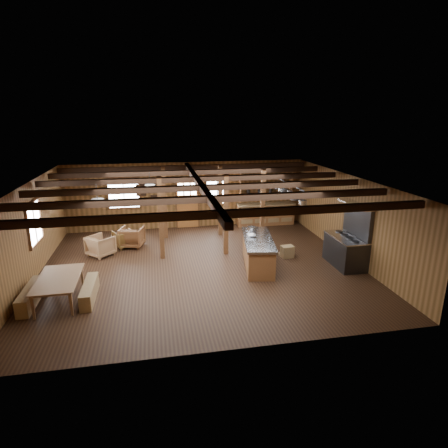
{
  "coord_description": "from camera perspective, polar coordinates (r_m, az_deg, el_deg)",
  "views": [
    {
      "loc": [
        -1.38,
        -11.1,
        4.76
      ],
      "look_at": [
        0.89,
        0.79,
        1.16
      ],
      "focal_mm": 30.0,
      "sensor_mm": 36.0,
      "label": 1
    }
  ],
  "objects": [
    {
      "name": "room",
      "position": [
        11.68,
        -3.58,
        -0.17
      ],
      "size": [
        10.04,
        9.04,
        2.84
      ],
      "color": "black",
      "rests_on": "ground"
    },
    {
      "name": "ceiling_joists",
      "position": [
        11.55,
        -3.8,
        6.17
      ],
      "size": [
        9.8,
        8.82,
        0.18
      ],
      "color": "black",
      "rests_on": "ceiling"
    },
    {
      "name": "timber_posts",
      "position": [
        13.74,
        -2.54,
        2.41
      ],
      "size": [
        3.95,
        2.35,
        2.8
      ],
      "color": "#3F2512",
      "rests_on": "floor"
    },
    {
      "name": "back_door",
      "position": [
        16.09,
        -5.58,
        2.55
      ],
      "size": [
        1.02,
        0.08,
        2.15
      ],
      "color": "brown",
      "rests_on": "floor"
    },
    {
      "name": "window_back_left",
      "position": [
        15.93,
        -15.03,
        4.57
      ],
      "size": [
        1.32,
        0.06,
        1.32
      ],
      "color": "white",
      "rests_on": "wall_back"
    },
    {
      "name": "window_back_right",
      "position": [
        16.1,
        -1.03,
        5.26
      ],
      "size": [
        1.02,
        0.06,
        1.32
      ],
      "color": "white",
      "rests_on": "wall_back"
    },
    {
      "name": "window_left",
      "position": [
        12.55,
        -26.99,
        0.15
      ],
      "size": [
        0.14,
        1.24,
        1.32
      ],
      "color": "white",
      "rests_on": "wall_back"
    },
    {
      "name": "notice_boards",
      "position": [
        15.87,
        -11.07,
        4.93
      ],
      "size": [
        1.08,
        0.03,
        0.9
      ],
      "color": "silver",
      "rests_on": "wall_back"
    },
    {
      "name": "back_counter",
      "position": [
        16.56,
        6.32,
        1.94
      ],
      "size": [
        2.55,
        0.6,
        2.45
      ],
      "color": "brown",
      "rests_on": "floor"
    },
    {
      "name": "pendant_lamps",
      "position": [
        12.39,
        -14.66,
        4.36
      ],
      "size": [
        1.86,
        2.36,
        0.66
      ],
      "color": "#2F2F32",
      "rests_on": "ceiling"
    },
    {
      "name": "pot_rack",
      "position": [
        12.47,
        9.69,
        4.82
      ],
      "size": [
        0.43,
        3.0,
        0.45
      ],
      "color": "#2F2F32",
      "rests_on": "ceiling"
    },
    {
      "name": "kitchen_island",
      "position": [
        12.08,
        5.18,
        -4.25
      ],
      "size": [
        1.29,
        2.61,
        1.2
      ],
      "rotation": [
        0.0,
        0.0,
        -0.17
      ],
      "color": "brown",
      "rests_on": "floor"
    },
    {
      "name": "step_stool",
      "position": [
        13.01,
        9.61,
        -4.17
      ],
      "size": [
        0.49,
        0.37,
        0.41
      ],
      "primitive_type": "cube",
      "rotation": [
        0.0,
        0.0,
        0.1
      ],
      "color": "brown",
      "rests_on": "floor"
    },
    {
      "name": "commercial_range",
      "position": [
        12.68,
        18.27,
        -3.19
      ],
      "size": [
        0.85,
        1.65,
        2.04
      ],
      "color": "#2F2F32",
      "rests_on": "floor"
    },
    {
      "name": "dining_table",
      "position": [
        10.79,
        -23.57,
        -9.14
      ],
      "size": [
        1.08,
        1.89,
        0.66
      ],
      "primitive_type": "imported",
      "rotation": [
        0.0,
        0.0,
        1.59
      ],
      "color": "brown",
      "rests_on": "floor"
    },
    {
      "name": "bench_wall",
      "position": [
        11.04,
        -27.35,
        -9.69
      ],
      "size": [
        0.3,
        1.62,
        0.44
      ],
      "primitive_type": "cube",
      "color": "brown",
      "rests_on": "floor"
    },
    {
      "name": "bench_aisle",
      "position": [
        10.7,
        -19.81,
        -9.62
      ],
      "size": [
        0.29,
        1.56,
        0.43
      ],
      "primitive_type": "cube",
      "color": "brown",
      "rests_on": "floor"
    },
    {
      "name": "armchair_a",
      "position": [
        14.26,
        -14.99,
        -2.18
      ],
      "size": [
        0.91,
        0.92,
        0.63
      ],
      "primitive_type": "imported",
      "rotation": [
        0.0,
        0.0,
        3.63
      ],
      "color": "brown",
      "rests_on": "floor"
    },
    {
      "name": "armchair_b",
      "position": [
        14.18,
        -13.85,
        -1.94
      ],
      "size": [
        0.98,
        1.0,
        0.74
      ],
      "primitive_type": "imported",
      "rotation": [
        0.0,
        0.0,
        2.87
      ],
      "color": "brown",
      "rests_on": "floor"
    },
    {
      "name": "armchair_c",
      "position": [
        13.61,
        -18.28,
        -3.16
      ],
      "size": [
        1.1,
        1.1,
        0.72
      ],
      "primitive_type": "imported",
      "rotation": [
        0.0,
        0.0,
        2.36
      ],
      "color": "olive",
      "rests_on": "floor"
    },
    {
      "name": "counter_pot",
      "position": [
        12.49,
        4.23,
        -0.83
      ],
      "size": [
        0.31,
        0.31,
        0.19
      ],
      "primitive_type": "cylinder",
      "color": "#B6B8BE",
      "rests_on": "kitchen_island"
    },
    {
      "name": "bowl",
      "position": [
        12.05,
        4.16,
        -1.77
      ],
      "size": [
        0.3,
        0.3,
        0.07
      ],
      "primitive_type": "imported",
      "rotation": [
        0.0,
        0.0,
        0.05
      ],
      "color": "silver",
      "rests_on": "kitchen_island"
    }
  ]
}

